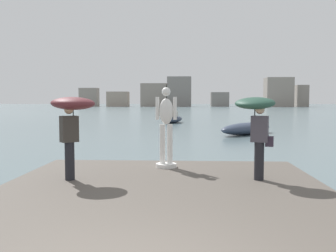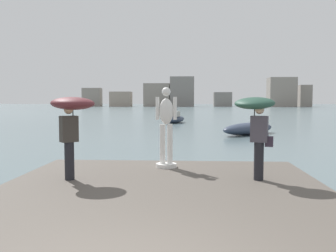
{
  "view_description": "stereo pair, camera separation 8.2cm",
  "coord_description": "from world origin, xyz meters",
  "px_view_note": "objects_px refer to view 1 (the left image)",
  "views": [
    {
      "loc": [
        0.49,
        -3.52,
        2.23
      ],
      "look_at": [
        0.0,
        6.35,
        1.55
      ],
      "focal_mm": 39.63,
      "sensor_mm": 36.0,
      "label": 1
    },
    {
      "loc": [
        0.57,
        -3.51,
        2.23
      ],
      "look_at": [
        0.0,
        6.35,
        1.55
      ],
      "focal_mm": 39.63,
      "sensor_mm": 36.0,
      "label": 2
    }
  ],
  "objects_px": {
    "statue_white_figure": "(166,129)",
    "boat_near": "(173,119)",
    "boat_mid": "(247,129)",
    "onlooker_left": "(72,113)",
    "onlooker_right": "(257,116)"
  },
  "relations": [
    {
      "from": "onlooker_left",
      "to": "boat_mid",
      "type": "bearing_deg",
      "value": 67.78
    },
    {
      "from": "statue_white_figure",
      "to": "onlooker_right",
      "type": "xyz_separation_m",
      "value": [
        2.16,
        -1.47,
        0.42
      ]
    },
    {
      "from": "statue_white_figure",
      "to": "boat_near",
      "type": "relative_size",
      "value": 0.55
    },
    {
      "from": "onlooker_left",
      "to": "boat_near",
      "type": "xyz_separation_m",
      "value": [
        1.29,
        28.53,
        -1.52
      ]
    },
    {
      "from": "statue_white_figure",
      "to": "boat_mid",
      "type": "height_order",
      "value": "statue_white_figure"
    },
    {
      "from": "boat_mid",
      "to": "statue_white_figure",
      "type": "bearing_deg",
      "value": -107.32
    },
    {
      "from": "statue_white_figure",
      "to": "onlooker_left",
      "type": "relative_size",
      "value": 1.13
    },
    {
      "from": "onlooker_right",
      "to": "boat_near",
      "type": "xyz_separation_m",
      "value": [
        -2.95,
        28.35,
        -1.46
      ]
    },
    {
      "from": "onlooker_left",
      "to": "boat_near",
      "type": "relative_size",
      "value": 0.48
    },
    {
      "from": "statue_white_figure",
      "to": "onlooker_right",
      "type": "relative_size",
      "value": 1.12
    },
    {
      "from": "onlooker_right",
      "to": "statue_white_figure",
      "type": "bearing_deg",
      "value": 145.75
    },
    {
      "from": "statue_white_figure",
      "to": "onlooker_right",
      "type": "height_order",
      "value": "statue_white_figure"
    },
    {
      "from": "onlooker_left",
      "to": "boat_mid",
      "type": "relative_size",
      "value": 0.4
    },
    {
      "from": "boat_near",
      "to": "boat_mid",
      "type": "xyz_separation_m",
      "value": [
        5.31,
        -12.38,
        -0.03
      ]
    },
    {
      "from": "onlooker_right",
      "to": "boat_mid",
      "type": "relative_size",
      "value": 0.41
    }
  ]
}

